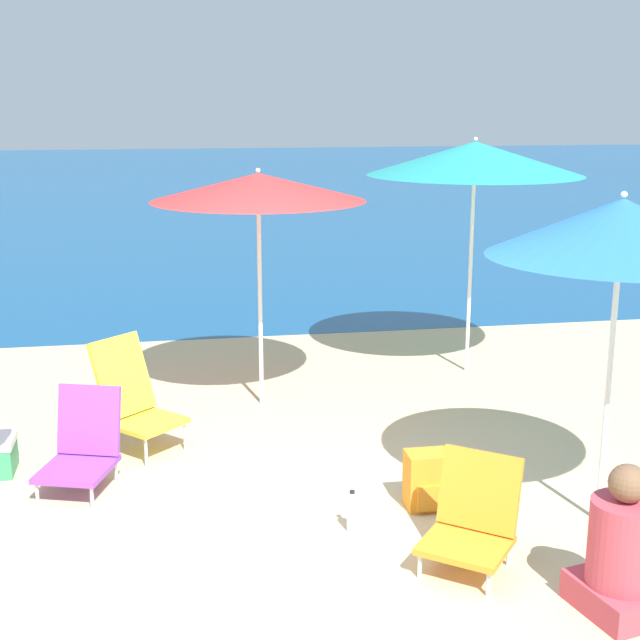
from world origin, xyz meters
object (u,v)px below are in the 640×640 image
beach_chair_yellow (133,397)px  beach_chair_purple (83,445)px  beach_umbrella_red (258,187)px  beach_chair_orange (473,518)px  person_seated_near (622,554)px  beach_umbrella_teal (475,159)px  backpack_orange (427,481)px  beach_umbrella_blue (621,228)px  water_bottle (352,515)px

beach_chair_yellow → beach_chair_purple: 0.71m
beach_umbrella_red → beach_chair_yellow: size_ratio=2.40×
beach_chair_yellow → beach_chair_purple: bearing=-161.5°
beach_chair_yellow → beach_chair_orange: beach_chair_yellow is taller
beach_chair_yellow → person_seated_near: (2.51, -2.69, -0.09)m
beach_umbrella_teal → beach_chair_purple: bearing=-148.9°
person_seated_near → beach_umbrella_red: bearing=99.7°
beach_umbrella_teal → beach_umbrella_red: bearing=-163.4°
person_seated_near → backpack_orange: (-0.62, 1.34, -0.14)m
beach_umbrella_blue → backpack_orange: bearing=159.7°
beach_chair_yellow → water_bottle: beach_chair_yellow is taller
beach_umbrella_red → beach_chair_purple: size_ratio=2.99×
backpack_orange → beach_chair_purple: bearing=161.6°
beach_chair_purple → water_bottle: bearing=-12.1°
beach_umbrella_teal → beach_chair_purple: size_ratio=3.30×
beach_umbrella_blue → beach_umbrella_teal: bearing=85.6°
beach_chair_yellow → backpack_orange: (1.89, -1.35, -0.23)m
beach_umbrella_teal → person_seated_near: (-0.63, -4.17, -1.73)m
beach_umbrella_red → beach_umbrella_blue: size_ratio=0.98×
water_bottle → beach_chair_purple: bearing=149.4°
beach_umbrella_red → beach_chair_orange: bearing=-73.7°
beach_umbrella_red → person_seated_near: size_ratio=2.51×
beach_umbrella_teal → beach_chair_purple: beach_umbrella_teal is taller
backpack_orange → beach_umbrella_blue: bearing=-20.3°
beach_umbrella_blue → person_seated_near: size_ratio=2.55×
beach_umbrella_blue → person_seated_near: beach_umbrella_blue is taller
beach_umbrella_teal → backpack_orange: 3.62m
beach_chair_purple → backpack_orange: beach_chair_purple is taller
beach_umbrella_teal → water_bottle: beach_umbrella_teal is taller
beach_umbrella_blue → beach_umbrella_teal: 3.22m
beach_umbrella_red → beach_chair_orange: 3.47m
beach_umbrella_teal → backpack_orange: bearing=-113.9°
beach_umbrella_blue → beach_chair_purple: beach_umbrella_blue is taller
beach_umbrella_teal → beach_chair_purple: (-3.47, -2.10, -1.76)m
beach_chair_orange → beach_chair_purple: 2.70m
beach_umbrella_teal → beach_chair_orange: size_ratio=3.30×
beach_umbrella_red → beach_chair_yellow: (-1.06, -0.86, -1.47)m
beach_chair_yellow → beach_umbrella_blue: bearing=-74.3°
beach_umbrella_red → water_bottle: size_ratio=7.56×
beach_chair_orange → beach_chair_purple: beach_chair_purple is taller
beach_umbrella_teal → beach_chair_orange: beach_umbrella_teal is taller
water_bottle → beach_umbrella_blue: bearing=-4.6°
beach_umbrella_teal → beach_chair_yellow: (-3.14, -1.48, -1.64)m
person_seated_near → backpack_orange: bearing=102.4°
beach_umbrella_blue → water_bottle: (-1.56, 0.13, -1.74)m
backpack_orange → water_bottle: bearing=-155.9°
beach_umbrella_red → beach_umbrella_blue: beach_umbrella_blue is taller
beach_chair_purple → person_seated_near: bearing=-17.8°
beach_umbrella_teal → water_bottle: 4.06m
beach_umbrella_teal → beach_chair_orange: bearing=-108.8°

